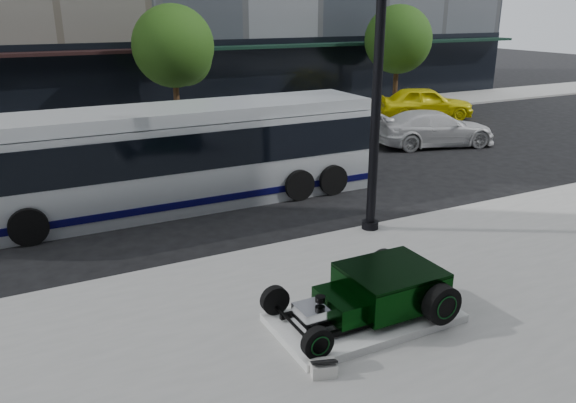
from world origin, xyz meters
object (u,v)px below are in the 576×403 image
yellow_taxi (425,103)px  transit_bus (177,156)px  hot_rod (380,289)px  white_sedan (435,128)px  lamppost (377,87)px

yellow_taxi → transit_bus: bearing=140.1°
yellow_taxi → hot_rod: bearing=162.3°
hot_rod → white_sedan: bearing=45.3°
transit_bus → hot_rod: bearing=-80.8°
transit_bus → yellow_taxi: size_ratio=2.46×
lamppost → white_sedan: 11.11m
hot_rod → lamppost: 5.47m
lamppost → transit_bus: 6.33m
lamppost → transit_bus: (-3.79, 4.51, -2.32)m
transit_bus → yellow_taxi: 17.47m
lamppost → white_sedan: lamppost is taller
transit_bus → lamppost: bearing=-50.0°
lamppost → hot_rod: bearing=-122.9°
lamppost → transit_bus: lamppost is taller
white_sedan → yellow_taxi: size_ratio=1.05×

